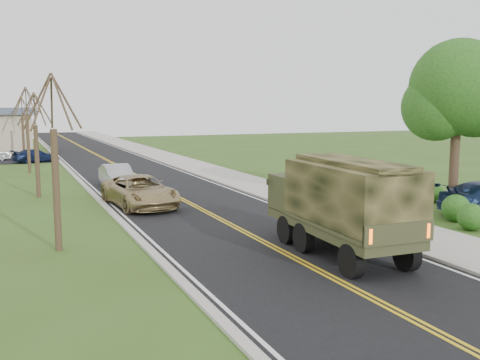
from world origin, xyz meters
TOP-DOWN VIEW (x-y plane):
  - ground at (0.00, 0.00)m, footprint 160.00×160.00m
  - road at (0.00, 40.00)m, footprint 8.00×120.00m
  - curb_right at (4.15, 40.00)m, footprint 0.30×120.00m
  - sidewalk_right at (5.90, 40.00)m, footprint 3.20×120.00m
  - curb_left at (-4.15, 40.00)m, footprint 0.30×120.00m
  - leafy_tree at (11.00, 10.01)m, footprint 4.83×4.50m
  - bare_tree_a at (-7.00, 10.00)m, footprint 1.93×2.26m
  - bare_tree_b at (-7.00, 22.00)m, footprint 1.83×2.14m
  - bare_tree_c at (-7.00, 34.00)m, footprint 2.04×2.39m
  - bare_tree_d at (-7.00, 46.00)m, footprint 1.88×2.20m
  - military_truck at (1.59, 5.56)m, footprint 2.57×6.67m
  - suv_champagne at (-2.53, 16.96)m, footprint 3.20×5.86m
  - sedan_silver at (-2.37, 23.61)m, footprint 1.63×4.40m
  - lot_car_navy at (-6.14, 42.00)m, footprint 4.39×2.79m

SIDE VIEW (x-z plane):
  - ground at x=0.00m, z-range 0.00..0.00m
  - road at x=0.00m, z-range 0.00..0.01m
  - sidewalk_right at x=5.90m, z-range 0.00..0.10m
  - curb_left at x=-4.15m, z-range 0.00..0.10m
  - curb_right at x=4.15m, z-range 0.00..0.12m
  - lot_car_navy at x=-6.14m, z-range 0.00..1.18m
  - sedan_silver at x=-2.37m, z-range 0.00..1.44m
  - suv_champagne at x=-2.53m, z-range 0.00..1.56m
  - military_truck at x=1.59m, z-range 0.24..3.51m
  - bare_tree_b at x=-7.00m, z-range -0.39..5.34m
  - bare_tree_d at x=-7.00m, z-range -0.40..5.50m
  - bare_tree_a at x=-7.00m, z-range -0.41..5.66m
  - bare_tree_c at x=-7.00m, z-range -0.44..5.99m
  - leafy_tree at x=11.00m, z-range 1.44..9.54m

